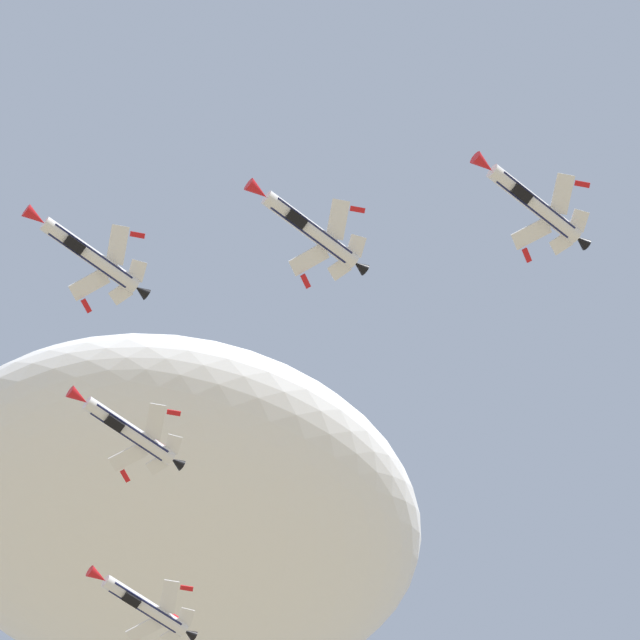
# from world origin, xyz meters

# --- Properties ---
(cloud_high_distant) EXTENTS (80.51, 64.38, 30.52)m
(cloud_high_distant) POSITION_xyz_m (14.14, 140.15, 210.79)
(cloud_high_distant) COLOR white
(fighter_jet_lead) EXTENTS (14.93, 10.33, 4.97)m
(fighter_jet_lead) POSITION_xyz_m (-3.42, 69.92, 155.48)
(fighter_jet_lead) COLOR white
(fighter_jet_left_wing) EXTENTS (14.93, 10.35, 4.93)m
(fighter_jet_left_wing) POSITION_xyz_m (18.90, 61.40, 154.83)
(fighter_jet_left_wing) COLOR white
(fighter_jet_right_wing) EXTENTS (14.93, 10.50, 4.50)m
(fighter_jet_right_wing) POSITION_xyz_m (4.46, 91.81, 157.26)
(fighter_jet_right_wing) COLOR white
(fighter_jet_left_outer) EXTENTS (14.93, 10.48, 4.58)m
(fighter_jet_left_outer) POSITION_xyz_m (41.12, 53.14, 154.70)
(fighter_jet_left_outer) COLOR white
(fighter_jet_right_outer) EXTENTS (14.93, 10.48, 4.59)m
(fighter_jet_right_outer) POSITION_xyz_m (10.64, 116.51, 157.90)
(fighter_jet_right_outer) COLOR white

